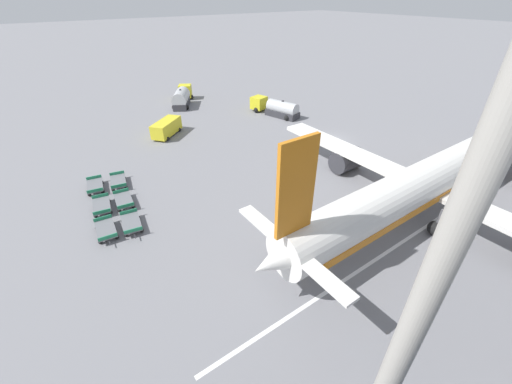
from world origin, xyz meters
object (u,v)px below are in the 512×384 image
(fuel_tanker_secondary, at_px, (277,108))
(baggage_dolly_row_mid_a_col_a, at_px, (118,181))
(service_van, at_px, (166,128))
(baggage_dolly_row_mid_a_col_b, at_px, (124,200))
(apron_light_mast, at_px, (433,280))
(baggage_dolly_row_near_col_c, at_px, (106,230))
(baggage_dolly_row_mid_a_col_c, at_px, (131,223))
(baggage_dolly_row_near_col_a, at_px, (95,186))
(airplane, at_px, (434,178))
(fuel_tanker_primary, at_px, (182,98))
(baggage_dolly_row_near_col_b, at_px, (102,206))

(fuel_tanker_secondary, bearing_deg, baggage_dolly_row_mid_a_col_a, -74.42)
(service_van, xyz_separation_m, baggage_dolly_row_mid_a_col_b, (14.53, -10.43, -0.72))
(apron_light_mast, bearing_deg, baggage_dolly_row_mid_a_col_b, -176.92)
(baggage_dolly_row_near_col_c, distance_m, baggage_dolly_row_mid_a_col_c, 2.14)
(baggage_dolly_row_near_col_a, bearing_deg, airplane, 49.16)
(service_van, bearing_deg, fuel_tanker_primary, 146.77)
(fuel_tanker_primary, height_order, baggage_dolly_row_mid_a_col_b, fuel_tanker_primary)
(baggage_dolly_row_near_col_b, distance_m, baggage_dolly_row_near_col_c, 4.08)
(baggage_dolly_row_near_col_c, height_order, baggage_dolly_row_mid_a_col_a, same)
(airplane, xyz_separation_m, fuel_tanker_secondary, (-29.86, 5.06, -2.17))
(airplane, relative_size, baggage_dolly_row_near_col_a, 10.79)
(baggage_dolly_row_mid_a_col_b, height_order, apron_light_mast, apron_light_mast)
(baggage_dolly_row_near_col_a, relative_size, baggage_dolly_row_mid_a_col_b, 1.00)
(baggage_dolly_row_mid_a_col_b, xyz_separation_m, baggage_dolly_row_mid_a_col_c, (4.10, -0.49, 0.00))
(service_van, height_order, baggage_dolly_row_mid_a_col_b, service_van)
(apron_light_mast, bearing_deg, fuel_tanker_secondary, 144.80)
(fuel_tanker_primary, bearing_deg, baggage_dolly_row_mid_a_col_a, -38.28)
(fuel_tanker_primary, bearing_deg, baggage_dolly_row_near_col_b, -37.72)
(fuel_tanker_secondary, xyz_separation_m, baggage_dolly_row_near_col_c, (15.85, -31.81, -0.71))
(service_van, height_order, baggage_dolly_row_near_col_c, service_van)
(baggage_dolly_row_mid_a_col_c, bearing_deg, baggage_dolly_row_near_col_c, -99.47)
(baggage_dolly_row_mid_a_col_b, bearing_deg, baggage_dolly_row_near_col_b, -97.99)
(fuel_tanker_primary, height_order, baggage_dolly_row_near_col_a, fuel_tanker_primary)
(service_van, bearing_deg, baggage_dolly_row_near_col_c, -35.48)
(fuel_tanker_secondary, distance_m, service_van, 18.94)
(baggage_dolly_row_near_col_a, height_order, baggage_dolly_row_mid_a_col_b, same)
(airplane, bearing_deg, apron_light_mast, -67.37)
(airplane, bearing_deg, baggage_dolly_row_mid_a_col_a, -132.88)
(fuel_tanker_primary, relative_size, baggage_dolly_row_near_col_a, 2.28)
(baggage_dolly_row_near_col_a, bearing_deg, baggage_dolly_row_near_col_c, -6.05)
(service_van, relative_size, baggage_dolly_row_mid_a_col_a, 1.45)
(baggage_dolly_row_near_col_c, bearing_deg, baggage_dolly_row_near_col_b, 171.87)
(apron_light_mast, bearing_deg, airplane, 112.63)
(fuel_tanker_secondary, xyz_separation_m, baggage_dolly_row_mid_a_col_c, (16.20, -29.70, -0.71))
(fuel_tanker_secondary, relative_size, service_van, 1.66)
(fuel_tanker_secondary, height_order, baggage_dolly_row_mid_a_col_b, fuel_tanker_secondary)
(baggage_dolly_row_mid_a_col_c, height_order, apron_light_mast, apron_light_mast)
(baggage_dolly_row_mid_a_col_a, xyz_separation_m, baggage_dolly_row_mid_a_col_c, (8.22, -1.08, 0.00))
(fuel_tanker_secondary, distance_m, baggage_dolly_row_mid_a_col_c, 33.84)
(baggage_dolly_row_mid_a_col_c, bearing_deg, baggage_dolly_row_near_col_b, -160.72)
(fuel_tanker_primary, xyz_separation_m, baggage_dolly_row_near_col_b, (26.39, -20.41, -0.91))
(fuel_tanker_primary, relative_size, baggage_dolly_row_near_col_c, 2.29)
(service_van, height_order, baggage_dolly_row_near_col_a, service_van)
(baggage_dolly_row_near_col_b, height_order, baggage_dolly_row_mid_a_col_b, same)
(baggage_dolly_row_near_col_b, bearing_deg, baggage_dolly_row_near_col_a, 175.91)
(fuel_tanker_secondary, relative_size, baggage_dolly_row_near_col_b, 2.41)
(airplane, bearing_deg, fuel_tanker_secondary, 170.39)
(airplane, height_order, apron_light_mast, apron_light_mast)
(baggage_dolly_row_mid_a_col_a, bearing_deg, apron_light_mast, 1.61)
(baggage_dolly_row_near_col_c, bearing_deg, service_van, 144.52)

